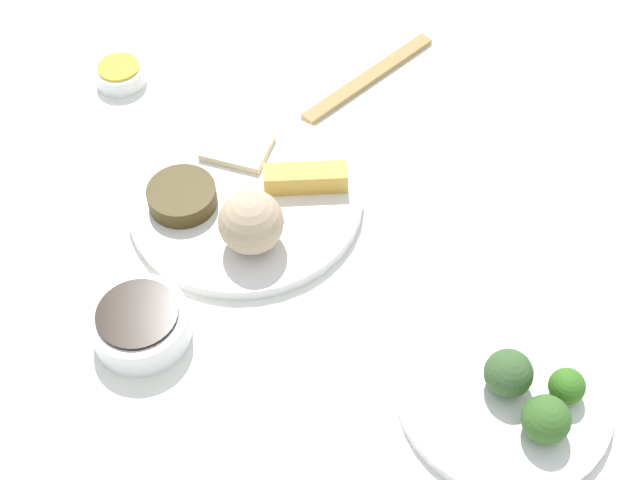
% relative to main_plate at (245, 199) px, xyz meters
% --- Properties ---
extents(tabletop, '(2.20, 2.20, 0.02)m').
position_rel_main_plate_xyz_m(tabletop, '(-0.04, -0.05, -0.02)').
color(tabletop, white).
rests_on(tabletop, ground).
extents(main_plate, '(0.28, 0.28, 0.02)m').
position_rel_main_plate_xyz_m(main_plate, '(0.00, 0.00, 0.00)').
color(main_plate, white).
rests_on(main_plate, tabletop).
extents(rice_scoop, '(0.07, 0.07, 0.07)m').
position_rel_main_plate_xyz_m(rice_scoop, '(-0.07, -0.03, 0.04)').
color(rice_scoop, tan).
rests_on(rice_scoop, main_plate).
extents(spring_roll, '(0.06, 0.10, 0.03)m').
position_rel_main_plate_xyz_m(spring_roll, '(0.03, -0.07, 0.02)').
color(spring_roll, gold).
rests_on(spring_roll, main_plate).
extents(crab_rangoon_wonton, '(0.07, 0.08, 0.01)m').
position_rel_main_plate_xyz_m(crab_rangoon_wonton, '(0.07, 0.03, 0.01)').
color(crab_rangoon_wonton, beige).
rests_on(crab_rangoon_wonton, main_plate).
extents(stir_fry_heap, '(0.08, 0.08, 0.02)m').
position_rel_main_plate_xyz_m(stir_fry_heap, '(-0.03, 0.07, 0.02)').
color(stir_fry_heap, '#413415').
rests_on(stir_fry_heap, main_plate).
extents(broccoli_plate, '(0.22, 0.22, 0.01)m').
position_rel_main_plate_xyz_m(broccoli_plate, '(-0.18, -0.33, -0.00)').
color(broccoli_plate, white).
rests_on(broccoli_plate, tabletop).
extents(broccoli_floret_0, '(0.05, 0.05, 0.05)m').
position_rel_main_plate_xyz_m(broccoli_floret_0, '(-0.21, -0.37, 0.03)').
color(broccoli_floret_0, '#396529').
rests_on(broccoli_floret_0, broccoli_plate).
extents(broccoli_floret_1, '(0.05, 0.05, 0.05)m').
position_rel_main_plate_xyz_m(broccoli_floret_1, '(-0.17, -0.33, 0.03)').
color(broccoli_floret_1, '#395B30').
rests_on(broccoli_floret_1, broccoli_plate).
extents(broccoli_floret_2, '(0.04, 0.04, 0.04)m').
position_rel_main_plate_xyz_m(broccoli_floret_2, '(-0.17, -0.39, 0.02)').
color(broccoli_floret_2, '#387120').
rests_on(broccoli_floret_2, broccoli_plate).
extents(soy_sauce_bowl, '(0.10, 0.10, 0.04)m').
position_rel_main_plate_xyz_m(soy_sauce_bowl, '(-0.20, 0.05, 0.01)').
color(soy_sauce_bowl, white).
rests_on(soy_sauce_bowl, tabletop).
extents(soy_sauce_bowl_liquid, '(0.09, 0.09, 0.00)m').
position_rel_main_plate_xyz_m(soy_sauce_bowl_liquid, '(-0.20, 0.05, 0.03)').
color(soy_sauce_bowl_liquid, black).
rests_on(soy_sauce_bowl_liquid, soy_sauce_bowl).
extents(sauce_ramekin_hot_mustard, '(0.07, 0.07, 0.02)m').
position_rel_main_plate_xyz_m(sauce_ramekin_hot_mustard, '(0.16, 0.23, 0.00)').
color(sauce_ramekin_hot_mustard, white).
rests_on(sauce_ramekin_hot_mustard, tabletop).
extents(sauce_ramekin_hot_mustard_liquid, '(0.06, 0.06, 0.00)m').
position_rel_main_plate_xyz_m(sauce_ramekin_hot_mustard_liquid, '(0.16, 0.23, 0.02)').
color(sauce_ramekin_hot_mustard_liquid, yellow).
rests_on(sauce_ramekin_hot_mustard_liquid, sauce_ramekin_hot_mustard).
extents(chopsticks_pair, '(0.21, 0.14, 0.01)m').
position_rel_main_plate_xyz_m(chopsticks_pair, '(0.25, -0.10, -0.00)').
color(chopsticks_pair, '#A38149').
rests_on(chopsticks_pair, tabletop).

